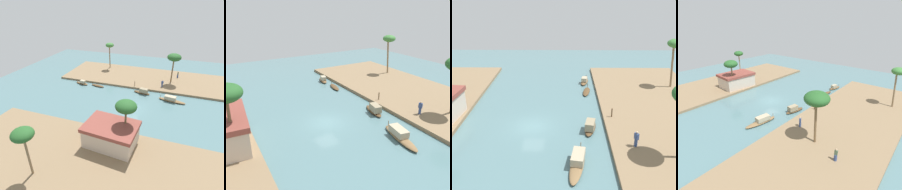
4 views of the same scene
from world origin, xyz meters
TOP-DOWN VIEW (x-y plane):
  - river_water at (0.00, 0.00)m, footprint 72.94×72.94m
  - riverbank_left at (0.00, -15.48)m, footprint 41.98×14.53m
  - riverbank_right at (0.00, 15.48)m, footprint 41.98×14.53m
  - sampan_downstream_large at (14.12, -6.74)m, footprint 3.52×1.71m
  - sampan_midstream at (10.03, -6.78)m, footprint 3.49×1.52m
  - sampan_with_red_awning at (-6.95, -4.88)m, footprint 5.51×2.06m
  - sampan_open_hull at (-0.79, -6.48)m, footprint 3.82×1.81m
  - person_on_near_bank at (-4.48, -10.57)m, footprint 0.51×0.43m
  - person_by_mooring at (-7.67, -17.89)m, footprint 0.43×0.43m
  - mooring_post at (1.62, -9.19)m, footprint 0.14×0.14m
  - palm_tree_left_near at (-6.21, -14.17)m, footprint 3.17×3.17m
  - palm_tree_left_far at (11.50, -19.36)m, footprint 2.33×2.33m
  - palm_tree_right_tall at (-1.44, 10.20)m, footprint 2.94×2.94m
  - palm_tree_right_short at (7.21, 19.19)m, footprint 2.43×2.43m
  - riverside_building at (0.27, 11.24)m, footprint 7.52×5.74m

SIDE VIEW (x-z plane):
  - river_water at x=0.00m, z-range 0.00..0.00m
  - sampan_midstream at x=10.03m, z-range -0.27..0.64m
  - riverbank_left at x=0.00m, z-range 0.00..0.44m
  - riverbank_right at x=0.00m, z-range 0.00..0.44m
  - sampan_downstream_large at x=14.12m, z-range -0.15..0.87m
  - sampan_with_red_awning at x=-6.95m, z-range -0.13..1.00m
  - sampan_open_hull at x=-0.79m, z-range -0.13..1.11m
  - mooring_post at x=1.62m, z-range 0.44..1.51m
  - person_by_mooring at x=-7.67m, z-range 0.29..1.91m
  - person_on_near_bank at x=-4.48m, z-range 0.40..2.04m
  - riverside_building at x=0.27m, z-range 0.46..3.58m
  - palm_tree_right_short at x=7.21m, z-range 2.83..9.23m
  - palm_tree_right_tall at x=-1.44m, z-range 2.82..9.38m
  - palm_tree_left_near at x=-6.21m, z-range 2.97..10.00m
  - palm_tree_left_far at x=11.50m, z-range 3.15..10.37m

